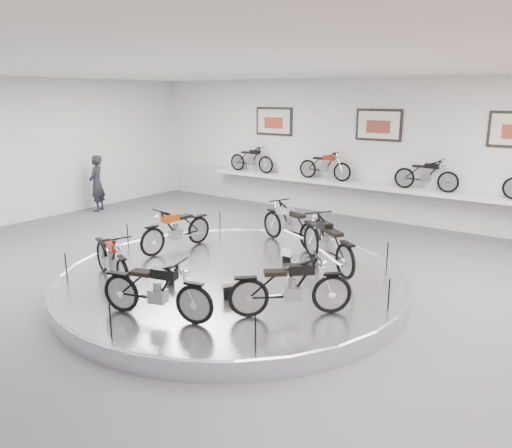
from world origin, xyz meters
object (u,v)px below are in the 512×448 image
Objects in this scene: shelf at (371,186)px; bike_f at (291,286)px; bike_e at (156,289)px; visitor at (97,183)px; bike_d at (111,257)px; bike_a at (327,242)px; display_platform at (232,281)px; bike_b at (290,224)px; bike_c at (176,229)px.

bike_f is (1.83, -7.32, -0.24)m from shelf.
shelf is 8.55m from bike_e.
bike_d is at bearing 23.98° from visitor.
visitor is (-8.66, 1.35, 0.07)m from bike_a.
bike_e is at bearing -82.63° from display_platform.
visitor is at bearing 132.63° from bike_e.
shelf is at bearing 101.30° from bike_d.
display_platform is at bearing 111.85° from bike_b.
display_platform is at bearing 82.13° from bike_e.
visitor is (-7.40, 2.68, 0.72)m from display_platform.
bike_a is 8.76m from visitor.
bike_f is (1.94, -3.13, -0.01)m from bike_b.
bike_e is at bearing 108.80° from bike_a.
bike_d is at bearing 145.86° from bike_e.
bike_b is at bearing 92.77° from display_platform.
bike_f is (3.31, 0.61, 0.02)m from bike_d.
bike_f is at bearing 38.12° from visitor.
bike_a is at bearing 58.95° from bike_e.
shelf is 6.21m from bike_c.
bike_a is 2.33m from bike_f.
bike_d is at bearing 80.94° from bike_a.
shelf is 6.45× the size of bike_a.
bike_a reaches higher than shelf.
bike_b is 7.31m from visitor.
bike_e is at bearing 27.33° from visitor.
bike_e is 1.97m from bike_f.
bike_a is at bearing 111.84° from bike_c.
bike_a is at bearing 50.60° from visitor.
shelf is at bearing 86.12° from visitor.
visitor is (-5.53, 2.20, 0.11)m from bike_c.
bike_c is 1.00× the size of bike_f.
bike_a is 3.97m from bike_d.
bike_c is at bearing 122.90° from bike_d.
bike_b is at bearing 79.71° from bike_f.
display_platform is 7.90m from visitor.
display_platform is 2.21m from bike_d.
shelf is 7.28× the size of bike_d.
bike_d is 7.27m from visitor.
visitor reaches higher than bike_e.
bike_c is at bearing 63.49° from bike_b.
bike_e is 9.07m from visitor.
bike_f is (0.57, -2.26, -0.04)m from bike_a.
bike_b is 1.02× the size of bike_f.
visitor is (-9.23, 3.61, 0.11)m from bike_f.
bike_c reaches higher than bike_d.
shelf is at bearing 62.01° from bike_f.
bike_c is 1.04× the size of bike_d.
bike_e is at bearing 45.99° from bike_c.
bike_c is at bearing 117.25° from bike_f.
bike_f reaches higher than bike_e.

